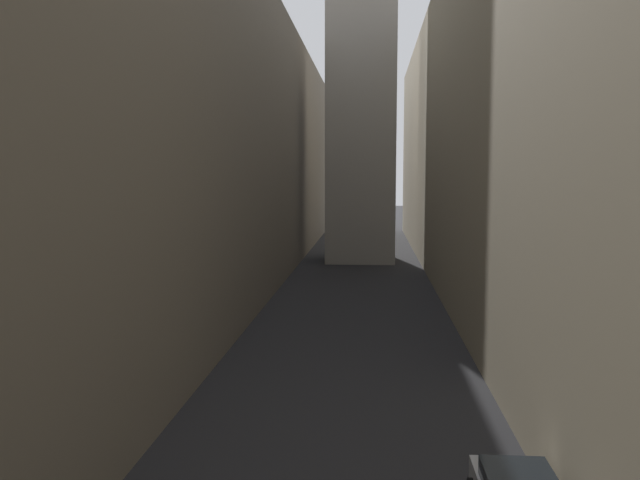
% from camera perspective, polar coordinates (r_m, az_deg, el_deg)
% --- Properties ---
extents(ground_plane, '(264.00, 264.00, 0.00)m').
position_cam_1_polar(ground_plane, '(39.02, 2.96, -6.17)').
color(ground_plane, '#232326').
extents(building_block_left, '(15.14, 108.00, 20.42)m').
position_cam_1_polar(building_block_left, '(42.62, -14.94, 8.45)').
color(building_block_left, '#756B5B').
rests_on(building_block_left, ground).
extents(building_block_right, '(12.40, 108.00, 21.68)m').
position_cam_1_polar(building_block_right, '(41.66, 19.64, 9.25)').
color(building_block_right, gray).
rests_on(building_block_right, ground).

